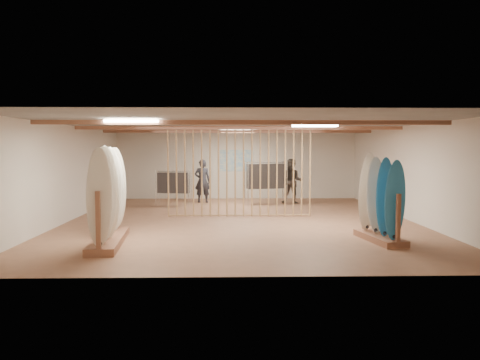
{
  "coord_description": "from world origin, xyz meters",
  "views": [
    {
      "loc": [
        -0.32,
        -13.64,
        2.15
      ],
      "look_at": [
        0.0,
        0.0,
        1.2
      ],
      "focal_mm": 35.0,
      "sensor_mm": 36.0,
      "label": 1
    }
  ],
  "objects_px": {
    "clothing_rack_b": "(266,176)",
    "shopper_b": "(292,178)",
    "rack_right": "(380,213)",
    "shopper_a": "(202,178)",
    "clothing_rack_a": "(173,183)",
    "rack_left": "(108,211)"
  },
  "relations": [
    {
      "from": "shopper_a",
      "to": "clothing_rack_b",
      "type": "bearing_deg",
      "value": 167.43
    },
    {
      "from": "rack_left",
      "to": "clothing_rack_b",
      "type": "height_order",
      "value": "rack_left"
    },
    {
      "from": "rack_left",
      "to": "shopper_b",
      "type": "xyz_separation_m",
      "value": [
        5.11,
        7.41,
        0.23
      ]
    },
    {
      "from": "clothing_rack_a",
      "to": "rack_left",
      "type": "bearing_deg",
      "value": -85.39
    },
    {
      "from": "rack_left",
      "to": "shopper_a",
      "type": "height_order",
      "value": "rack_left"
    },
    {
      "from": "clothing_rack_a",
      "to": "clothing_rack_b",
      "type": "height_order",
      "value": "clothing_rack_b"
    },
    {
      "from": "rack_right",
      "to": "shopper_b",
      "type": "xyz_separation_m",
      "value": [
        -1.04,
        7.26,
        0.32
      ]
    },
    {
      "from": "rack_right",
      "to": "shopper_a",
      "type": "bearing_deg",
      "value": 110.85
    },
    {
      "from": "clothing_rack_b",
      "to": "shopper_b",
      "type": "bearing_deg",
      "value": -1.22
    },
    {
      "from": "clothing_rack_b",
      "to": "shopper_b",
      "type": "relative_size",
      "value": 0.84
    },
    {
      "from": "rack_right",
      "to": "shopper_a",
      "type": "xyz_separation_m",
      "value": [
        -4.5,
        7.67,
        0.3
      ]
    },
    {
      "from": "rack_right",
      "to": "clothing_rack_b",
      "type": "distance_m",
      "value": 7.33
    },
    {
      "from": "rack_left",
      "to": "clothing_rack_a",
      "type": "distance_m",
      "value": 6.76
    },
    {
      "from": "clothing_rack_a",
      "to": "clothing_rack_b",
      "type": "bearing_deg",
      "value": 17.49
    },
    {
      "from": "clothing_rack_b",
      "to": "rack_right",
      "type": "bearing_deg",
      "value": -87.96
    },
    {
      "from": "clothing_rack_a",
      "to": "shopper_b",
      "type": "relative_size",
      "value": 0.68
    },
    {
      "from": "shopper_a",
      "to": "shopper_b",
      "type": "bearing_deg",
      "value": 175.64
    },
    {
      "from": "shopper_b",
      "to": "rack_left",
      "type": "bearing_deg",
      "value": -113.11
    },
    {
      "from": "shopper_a",
      "to": "rack_left",
      "type": "bearing_deg",
      "value": 80.35
    },
    {
      "from": "shopper_b",
      "to": "shopper_a",
      "type": "bearing_deg",
      "value": -175.16
    },
    {
      "from": "rack_right",
      "to": "shopper_b",
      "type": "bearing_deg",
      "value": 88.58
    },
    {
      "from": "clothing_rack_a",
      "to": "shopper_a",
      "type": "height_order",
      "value": "shopper_a"
    }
  ]
}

